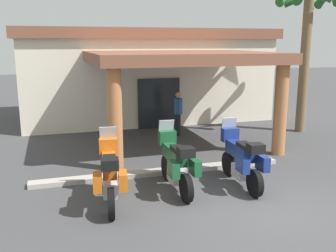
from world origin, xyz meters
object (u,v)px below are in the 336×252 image
Objects in this scene: motorcycle_blue at (242,159)px; pedestrian at (178,110)px; motorcycle_green at (176,163)px; motel_building at (145,73)px; palm_tree_near_portico at (307,21)px; motorcycle_orange at (110,175)px.

pedestrian is at bearing 0.65° from motorcycle_blue.
pedestrian reaches higher than motorcycle_green.
motel_building is 7.54m from palm_tree_near_portico.
motorcycle_green is 1.69m from motorcycle_blue.
palm_tree_near_portico is (4.98, -0.83, 3.41)m from pedestrian.
motorcycle_green is 0.36× the size of palm_tree_near_portico.
palm_tree_near_portico is at bearing -55.55° from motorcycle_green.
motorcycle_blue is at bearing -79.64° from motorcycle_orange.
motorcycle_blue is (1.68, -0.19, 0.00)m from motorcycle_green.
motorcycle_green is at bearing 86.56° from motorcycle_blue.
palm_tree_near_portico is at bearing -44.46° from motorcycle_blue.
motorcycle_green is at bearing 76.19° from pedestrian.
motorcycle_blue is 7.98m from palm_tree_near_portico.
pedestrian is 6.09m from palm_tree_near_portico.
pedestrian is at bearing -18.63° from motorcycle_green.
motorcycle_orange is at bearing 95.64° from motorcycle_blue.
motel_building reaches higher than motorcycle_blue.
motorcycle_blue is 0.36× the size of palm_tree_near_portico.
palm_tree_near_portico reaches higher than motorcycle_blue.
pedestrian is (3.58, 5.78, 0.29)m from motorcycle_orange.
motel_building is 5.20× the size of motorcycle_green.
motorcycle_blue is (0.12, -9.63, -1.44)m from motel_building.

